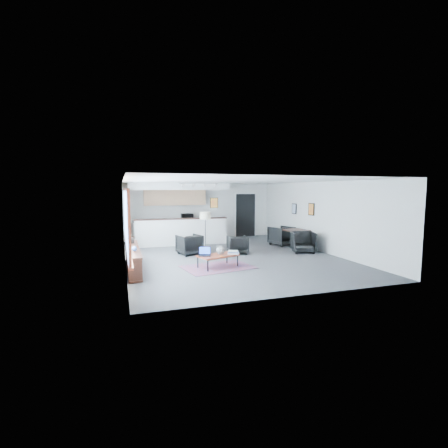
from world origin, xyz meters
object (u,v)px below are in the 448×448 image
object	(u,v)px
armchair_right	(237,244)
dining_chair_far	(281,236)
laptop	(205,253)
armchair_left	(189,244)
dining_table	(295,231)
microwave	(187,216)
floor_lamp	(205,217)
ceramic_pot	(220,250)
coffee_table	(218,256)
book_stack	(233,252)
dining_chair_near	(303,243)

from	to	relation	value
armchair_right	dining_chair_far	xyz separation A→B (m)	(2.38, 1.16, 0.01)
laptop	armchair_left	size ratio (longest dim) A/B	0.53
dining_table	microwave	distance (m)	5.03
dining_table	floor_lamp	bearing A→B (deg)	168.50
ceramic_pot	dining_table	size ratio (longest dim) A/B	0.27
armchair_left	microwave	size ratio (longest dim) A/B	1.53
laptop	dining_chair_far	distance (m)	5.01
coffee_table	laptop	bearing A→B (deg)	157.18
book_stack	floor_lamp	size ratio (longest dim) A/B	0.28
dining_chair_far	microwave	size ratio (longest dim) A/B	1.43
coffee_table	ceramic_pot	size ratio (longest dim) A/B	5.16
ceramic_pot	dining_chair_far	distance (m)	4.64
coffee_table	book_stack	xyz separation A→B (m)	(0.48, -0.01, 0.08)
floor_lamp	dining_chair_near	world-z (taller)	floor_lamp
coffee_table	dining_table	world-z (taller)	dining_table
laptop	dining_chair_far	xyz separation A→B (m)	(4.06, 2.93, -0.08)
armchair_right	armchair_left	bearing A→B (deg)	-5.20
armchair_left	dining_chair_near	bearing A→B (deg)	152.63
armchair_left	dining_table	world-z (taller)	armchair_left
book_stack	dining_chair_far	size ratio (longest dim) A/B	0.55
book_stack	floor_lamp	xyz separation A→B (m)	(-0.11, 2.90, 0.84)
laptop	dining_chair_near	bearing A→B (deg)	33.66
coffee_table	floor_lamp	distance (m)	3.05
dining_chair_far	armchair_right	bearing A→B (deg)	8.15
floor_lamp	dining_chair_far	size ratio (longest dim) A/B	1.97
laptop	book_stack	world-z (taller)	laptop
armchair_right	floor_lamp	bearing A→B (deg)	-42.87
laptop	coffee_table	bearing A→B (deg)	12.33
armchair_left	dining_table	size ratio (longest dim) A/B	0.83
dining_table	dining_chair_far	bearing A→B (deg)	104.49
coffee_table	dining_chair_far	size ratio (longest dim) A/B	1.76
ceramic_pot	dining_chair_near	xyz separation A→B (m)	(3.58, 1.24, -0.15)
armchair_left	dining_chair_far	bearing A→B (deg)	176.27
coffee_table	floor_lamp	world-z (taller)	floor_lamp
dining_table	microwave	world-z (taller)	microwave
coffee_table	dining_chair_far	xyz separation A→B (m)	(3.66, 2.96, 0.02)
microwave	floor_lamp	bearing A→B (deg)	-91.59
ceramic_pot	dining_chair_far	size ratio (longest dim) A/B	0.34
dining_chair_near	armchair_left	bearing A→B (deg)	-173.80
book_stack	laptop	bearing A→B (deg)	177.09
armchair_left	microwave	distance (m)	3.57
book_stack	dining_chair_near	world-z (taller)	dining_chair_near
laptop	dining_chair_far	size ratio (longest dim) A/B	0.57
armchair_left	dining_chair_near	distance (m)	4.17
coffee_table	dining_chair_near	bearing A→B (deg)	0.65
book_stack	armchair_left	distance (m)	2.36
dining_chair_far	microwave	xyz separation A→B (m)	(-3.45, 2.65, 0.74)
dining_chair_near	laptop	bearing A→B (deg)	-144.36
armchair_right	dining_table	size ratio (longest dim) A/B	0.75
laptop	ceramic_pot	distance (m)	0.48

